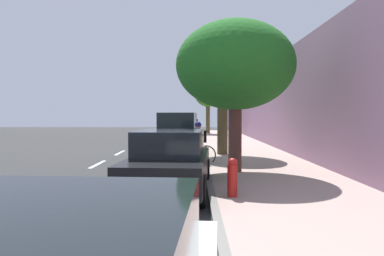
{
  "coord_description": "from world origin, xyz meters",
  "views": [
    {
      "loc": [
        1.19,
        -18.83,
        1.91
      ],
      "look_at": [
        1.08,
        -3.59,
        1.35
      ],
      "focal_mm": 34.65,
      "sensor_mm": 36.0,
      "label": 1
    }
  ],
  "objects_px": {
    "bicycle_at_curb": "(193,155)",
    "street_tree_far_end": "(223,62)",
    "parked_pickup_dark_blue_far": "(183,129)",
    "fire_hydrant": "(232,177)",
    "parked_sedan_black_second": "(170,162)",
    "street_tree_mid_block": "(235,66)",
    "pedestrian_on_phone": "(233,124)",
    "street_tree_corner": "(208,93)",
    "parked_sedan_tan_farthest": "(188,128)",
    "cyclist_with_backpack": "(199,139)",
    "parked_suv_green_mid": "(178,133)"
  },
  "relations": [
    {
      "from": "parked_sedan_black_second",
      "to": "parked_pickup_dark_blue_far",
      "type": "distance_m",
      "value": 16.23
    },
    {
      "from": "pedestrian_on_phone",
      "to": "fire_hydrant",
      "type": "height_order",
      "value": "pedestrian_on_phone"
    },
    {
      "from": "pedestrian_on_phone",
      "to": "parked_pickup_dark_blue_far",
      "type": "bearing_deg",
      "value": -121.88
    },
    {
      "from": "parked_sedan_tan_farthest",
      "to": "bicycle_at_curb",
      "type": "height_order",
      "value": "parked_sedan_tan_farthest"
    },
    {
      "from": "parked_sedan_black_second",
      "to": "parked_sedan_tan_farthest",
      "type": "height_order",
      "value": "same"
    },
    {
      "from": "pedestrian_on_phone",
      "to": "parked_sedan_black_second",
      "type": "bearing_deg",
      "value": -99.74
    },
    {
      "from": "pedestrian_on_phone",
      "to": "fire_hydrant",
      "type": "distance_m",
      "value": 24.0
    },
    {
      "from": "parked_pickup_dark_blue_far",
      "to": "fire_hydrant",
      "type": "relative_size",
      "value": 6.32
    },
    {
      "from": "street_tree_far_end",
      "to": "parked_sedan_black_second",
      "type": "bearing_deg",
      "value": -103.57
    },
    {
      "from": "street_tree_far_end",
      "to": "bicycle_at_curb",
      "type": "bearing_deg",
      "value": -115.87
    },
    {
      "from": "parked_suv_green_mid",
      "to": "pedestrian_on_phone",
      "type": "bearing_deg",
      "value": 73.47
    },
    {
      "from": "parked_sedan_black_second",
      "to": "pedestrian_on_phone",
      "type": "relative_size",
      "value": 2.65
    },
    {
      "from": "bicycle_at_curb",
      "to": "street_tree_mid_block",
      "type": "xyz_separation_m",
      "value": [
        1.33,
        -2.38,
        3.02
      ]
    },
    {
      "from": "parked_sedan_black_second",
      "to": "street_tree_far_end",
      "type": "bearing_deg",
      "value": 76.43
    },
    {
      "from": "cyclist_with_backpack",
      "to": "pedestrian_on_phone",
      "type": "height_order",
      "value": "pedestrian_on_phone"
    },
    {
      "from": "parked_sedan_tan_farthest",
      "to": "street_tree_corner",
      "type": "relative_size",
      "value": 0.84
    },
    {
      "from": "bicycle_at_curb",
      "to": "fire_hydrant",
      "type": "xyz_separation_m",
      "value": [
        0.89,
        -5.91,
        0.15
      ]
    },
    {
      "from": "parked_sedan_black_second",
      "to": "fire_hydrant",
      "type": "height_order",
      "value": "parked_sedan_black_second"
    },
    {
      "from": "parked_sedan_black_second",
      "to": "parked_suv_green_mid",
      "type": "height_order",
      "value": "parked_suv_green_mid"
    },
    {
      "from": "parked_suv_green_mid",
      "to": "street_tree_corner",
      "type": "height_order",
      "value": "street_tree_corner"
    },
    {
      "from": "parked_pickup_dark_blue_far",
      "to": "pedestrian_on_phone",
      "type": "relative_size",
      "value": 3.13
    },
    {
      "from": "parked_sedan_tan_farthest",
      "to": "fire_hydrant",
      "type": "distance_m",
      "value": 23.52
    },
    {
      "from": "parked_pickup_dark_blue_far",
      "to": "bicycle_at_curb",
      "type": "height_order",
      "value": "parked_pickup_dark_blue_far"
    },
    {
      "from": "parked_sedan_tan_farthest",
      "to": "street_tree_far_end",
      "type": "distance_m",
      "value": 15.34
    },
    {
      "from": "parked_pickup_dark_blue_far",
      "to": "street_tree_corner",
      "type": "relative_size",
      "value": 1.0
    },
    {
      "from": "parked_sedan_tan_farthest",
      "to": "pedestrian_on_phone",
      "type": "xyz_separation_m",
      "value": [
        3.87,
        0.38,
        0.33
      ]
    },
    {
      "from": "parked_sedan_black_second",
      "to": "street_tree_mid_block",
      "type": "height_order",
      "value": "street_tree_mid_block"
    },
    {
      "from": "parked_sedan_black_second",
      "to": "street_tree_far_end",
      "type": "xyz_separation_m",
      "value": [
        1.85,
        7.68,
        3.48
      ]
    },
    {
      "from": "parked_sedan_tan_farthest",
      "to": "cyclist_with_backpack",
      "type": "relative_size",
      "value": 2.71
    },
    {
      "from": "parked_suv_green_mid",
      "to": "fire_hydrant",
      "type": "relative_size",
      "value": 5.69
    },
    {
      "from": "parked_sedan_black_second",
      "to": "street_tree_mid_block",
      "type": "xyz_separation_m",
      "value": [
        1.85,
        2.56,
        2.66
      ]
    },
    {
      "from": "cyclist_with_backpack",
      "to": "parked_pickup_dark_blue_far",
      "type": "bearing_deg",
      "value": 94.7
    },
    {
      "from": "street_tree_far_end",
      "to": "pedestrian_on_phone",
      "type": "bearing_deg",
      "value": 82.23
    },
    {
      "from": "bicycle_at_curb",
      "to": "cyclist_with_backpack",
      "type": "height_order",
      "value": "cyclist_with_backpack"
    },
    {
      "from": "parked_suv_green_mid",
      "to": "parked_sedan_tan_farthest",
      "type": "height_order",
      "value": "parked_suv_green_mid"
    },
    {
      "from": "street_tree_far_end",
      "to": "fire_hydrant",
      "type": "xyz_separation_m",
      "value": [
        -0.44,
        -8.65,
        -3.69
      ]
    },
    {
      "from": "bicycle_at_curb",
      "to": "parked_sedan_black_second",
      "type": "bearing_deg",
      "value": -96.05
    },
    {
      "from": "street_tree_mid_block",
      "to": "fire_hydrant",
      "type": "relative_size",
      "value": 5.6
    },
    {
      "from": "street_tree_mid_block",
      "to": "bicycle_at_curb",
      "type": "bearing_deg",
      "value": 119.28
    },
    {
      "from": "street_tree_mid_block",
      "to": "street_tree_far_end",
      "type": "bearing_deg",
      "value": 90.0
    },
    {
      "from": "parked_suv_green_mid",
      "to": "bicycle_at_curb",
      "type": "height_order",
      "value": "parked_suv_green_mid"
    },
    {
      "from": "parked_pickup_dark_blue_far",
      "to": "street_tree_corner",
      "type": "distance_m",
      "value": 10.41
    },
    {
      "from": "bicycle_at_curb",
      "to": "cyclist_with_backpack",
      "type": "relative_size",
      "value": 1.08
    },
    {
      "from": "parked_suv_green_mid",
      "to": "bicycle_at_curb",
      "type": "relative_size",
      "value": 2.68
    },
    {
      "from": "parked_pickup_dark_blue_far",
      "to": "cyclist_with_backpack",
      "type": "bearing_deg",
      "value": -85.3
    },
    {
      "from": "street_tree_corner",
      "to": "fire_hydrant",
      "type": "height_order",
      "value": "street_tree_corner"
    },
    {
      "from": "bicycle_at_curb",
      "to": "street_tree_far_end",
      "type": "height_order",
      "value": "street_tree_far_end"
    },
    {
      "from": "street_tree_far_end",
      "to": "fire_hydrant",
      "type": "relative_size",
      "value": 7.02
    },
    {
      "from": "street_tree_corner",
      "to": "fire_hydrant",
      "type": "bearing_deg",
      "value": -90.93
    },
    {
      "from": "parked_sedan_black_second",
      "to": "parked_pickup_dark_blue_far",
      "type": "height_order",
      "value": "parked_pickup_dark_blue_far"
    }
  ]
}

